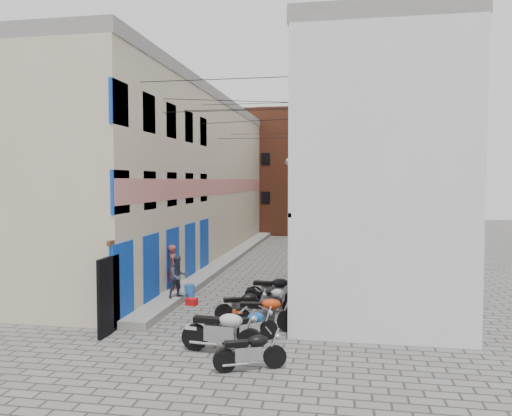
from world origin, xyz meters
The scene contains 21 objects.
ground centered at (0.00, 0.00, 0.00)m, with size 90.00×90.00×0.00m, color #5E5B58.
plinth centered at (-2.05, 13.00, 0.12)m, with size 0.90×26.00×0.25m, color slate.
building_left centered at (-4.98, 12.95, 4.50)m, with size 5.10×27.00×9.00m.
building_right centered at (5.00, 13.00, 4.51)m, with size 5.94×26.00×9.00m.
building_far_brick_left centered at (-2.00, 28.00, 5.00)m, with size 6.00×6.00×10.00m, color brown.
building_far_brick_right centered at (3.00, 30.00, 4.00)m, with size 5.00×6.00×8.00m, color brown.
building_far_concrete centered at (0.00, 34.00, 5.50)m, with size 8.00×5.00×11.00m, color slate.
far_shopfront centered at (0.00, 25.20, 1.20)m, with size 2.00×0.30×2.40m, color black.
overhead_wires centered at (0.00, 7.64, 7.12)m, with size 5.80×13.02×1.32m.
motorcycle_a centered at (1.90, -2.37, 0.50)m, with size 0.54×1.71×0.99m, color black, non-canonical shape.
motorcycle_b centered at (1.00, -1.36, 0.63)m, with size 0.68×2.16×1.25m, color #AAA9AE, non-canonical shape.
motorcycle_c centered at (1.53, -0.48, 0.49)m, with size 0.53×1.69×0.98m, color #0B4EA9, non-canonical shape.
motorcycle_d centered at (1.74, 0.64, 0.58)m, with size 0.63×2.00×1.16m, color #BA320D, non-canonical shape.
motorcycle_e centered at (0.95, 1.55, 0.52)m, with size 0.57×1.79×1.04m, color black, non-canonical shape.
motorcycle_f centered at (1.73, 2.60, 0.50)m, with size 0.54×1.72×0.99m, color #AAABAF, non-canonical shape.
motorcycle_g centered at (1.65, 3.46, 0.60)m, with size 0.66×2.09×1.21m, color black, non-canonical shape.
person_a centered at (-2.28, 4.36, 1.09)m, with size 0.61×0.40×1.68m, color brown.
person_b centered at (-1.70, 3.19, 0.99)m, with size 0.71×0.56×1.47m, color #31374A.
water_jug_near centered at (-1.55, 3.96, 0.27)m, with size 0.34×0.34×0.54m, color blue.
water_jug_far centered at (-1.55, 4.05, 0.27)m, with size 0.34×0.34×0.54m, color blue.
red_crate centered at (-1.20, 3.14, 0.12)m, with size 0.37×0.28×0.23m, color red.
Camera 1 is at (3.96, -13.34, 4.35)m, focal length 35.00 mm.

